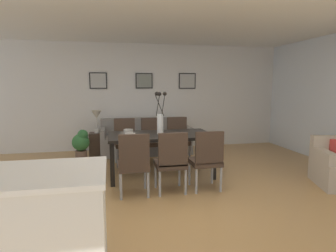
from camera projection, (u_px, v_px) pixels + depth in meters
ground_plane at (166, 194)px, 4.20m from camera, size 9.00×9.00×0.00m
back_wall_panel at (141, 97)px, 7.17m from camera, size 9.00×0.10×2.60m
ceiling_panel at (160, 13)px, 4.22m from camera, size 9.00×7.20×0.08m
dining_table at (160, 138)px, 5.01m from camera, size 1.80×0.97×0.74m
dining_chair_near_left at (134, 161)px, 4.05m from camera, size 0.44×0.44×0.92m
dining_chair_near_right at (125, 139)px, 5.77m from camera, size 0.47×0.47×0.92m
dining_chair_far_left at (171, 159)px, 4.17m from camera, size 0.44×0.44×0.92m
dining_chair_far_right at (152, 138)px, 5.89m from camera, size 0.45×0.45×0.92m
dining_chair_mid_left at (207, 157)px, 4.28m from camera, size 0.44×0.44×0.92m
dining_chair_mid_right at (178, 137)px, 5.99m from camera, size 0.45×0.45×0.92m
centerpiece_vase at (160, 118)px, 4.96m from camera, size 0.21×0.23×0.73m
placemat_near_left at (130, 137)px, 4.68m from camera, size 0.32×0.32×0.01m
bowl_near_left at (130, 135)px, 4.67m from camera, size 0.17×0.17×0.07m
placemat_near_right at (128, 133)px, 5.10m from camera, size 0.32×0.32×0.01m
bowl_near_right at (128, 131)px, 5.10m from camera, size 0.17×0.17×0.07m
sofa at (146, 141)px, 6.79m from camera, size 2.08×0.84×0.80m
side_table at (98, 144)px, 6.50m from camera, size 0.36×0.36×0.52m
table_lamp at (97, 117)px, 6.42m from camera, size 0.22×0.22×0.51m
kitchen_island at (10, 231)px, 2.20m from camera, size 1.47×0.80×0.92m
framed_picture_left at (98, 81)px, 6.85m from camera, size 0.41×0.03×0.39m
framed_picture_center at (144, 81)px, 7.07m from camera, size 0.42×0.03×0.38m
framed_picture_right at (187, 81)px, 7.29m from camera, size 0.44×0.03×0.40m
potted_plant at (81, 144)px, 6.01m from camera, size 0.36×0.36×0.67m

